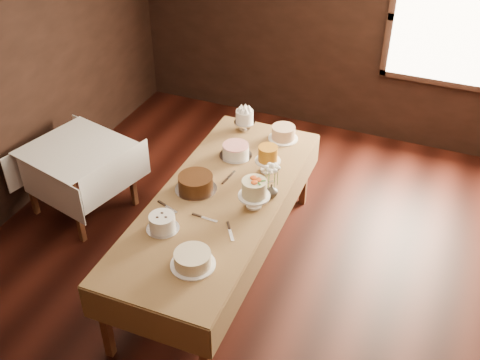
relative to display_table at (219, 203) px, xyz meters
name	(u,v)px	position (x,y,z in m)	size (l,w,h in m)	color
floor	(232,272)	(0.13, -0.02, -0.78)	(5.00, 6.00, 0.01)	black
wall_back	(330,23)	(0.13, 2.98, 0.62)	(5.00, 0.02, 2.80)	black
window	(445,24)	(1.43, 2.92, 0.82)	(1.10, 0.05, 1.30)	#FFEABF
display_table	(219,203)	(0.00, 0.00, 0.00)	(1.08, 2.72, 0.84)	#4F2815
side_table	(77,155)	(-1.72, 0.26, -0.09)	(1.11, 1.11, 0.78)	#4F2815
cake_meringue	(245,121)	(-0.23, 1.16, 0.17)	(0.24, 0.24, 0.23)	silver
cake_speckled	(283,133)	(0.20, 1.14, 0.13)	(0.33, 0.33, 0.14)	white
cake_lattice	(236,151)	(-0.12, 0.67, 0.12)	(0.32, 0.32, 0.12)	silver
cake_caramel	(268,160)	(0.25, 0.55, 0.18)	(0.25, 0.25, 0.28)	white
cake_chocolate	(196,183)	(-0.24, 0.03, 0.13)	(0.44, 0.44, 0.15)	silver
cake_flowers	(254,195)	(0.33, 0.01, 0.19)	(0.30, 0.30, 0.28)	white
cake_swirl	(162,223)	(-0.25, -0.56, 0.13)	(0.27, 0.27, 0.14)	silver
cake_cream	(193,260)	(0.16, -0.84, 0.12)	(0.35, 0.35, 0.12)	white
cake_server_a	(209,219)	(0.05, -0.31, 0.07)	(0.24, 0.03, 0.01)	silver
cake_server_b	(231,235)	(0.30, -0.42, 0.07)	(0.24, 0.03, 0.01)	silver
cake_server_c	(231,175)	(-0.04, 0.36, 0.07)	(0.24, 0.03, 0.01)	silver
cake_server_d	(266,183)	(0.31, 0.36, 0.07)	(0.24, 0.03, 0.01)	silver
cake_server_e	(171,209)	(-0.31, -0.31, 0.07)	(0.24, 0.03, 0.01)	silver
flower_vase	(271,191)	(0.42, 0.20, 0.12)	(0.12, 0.12, 0.12)	#2D2823
flower_bouquet	(272,174)	(0.42, 0.20, 0.31)	(0.14, 0.14, 0.20)	white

